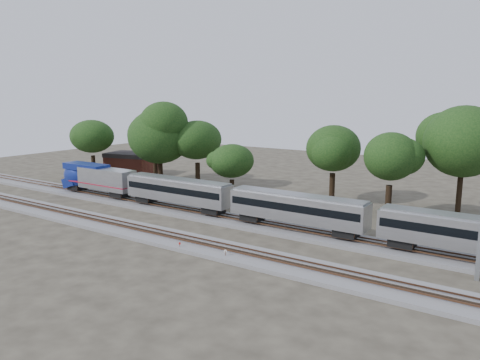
# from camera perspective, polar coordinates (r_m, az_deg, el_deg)

# --- Properties ---
(ground) EXTENTS (160.00, 160.00, 0.00)m
(ground) POSITION_cam_1_polar(r_m,az_deg,el_deg) (56.88, -7.86, -5.79)
(ground) COLOR #383328
(ground) RESTS_ON ground
(track_far) EXTENTS (160.00, 5.00, 0.73)m
(track_far) POSITION_cam_1_polar(r_m,az_deg,el_deg) (61.25, -4.11, -4.35)
(track_far) COLOR slate
(track_far) RESTS_ON ground
(track_near) EXTENTS (160.00, 5.00, 0.73)m
(track_near) POSITION_cam_1_polar(r_m,az_deg,el_deg) (54.05, -10.70, -6.52)
(track_near) COLOR slate
(track_near) RESTS_ON ground
(train) EXTENTS (103.99, 2.96, 4.37)m
(train) POSITION_cam_1_polar(r_m,az_deg,el_deg) (50.37, 16.19, -4.60)
(train) COLOR silver
(train) RESTS_ON ground
(switch_stand_red) EXTENTS (0.27, 0.05, 0.86)m
(switch_stand_red) POSITION_cam_1_polar(r_m,az_deg,el_deg) (48.73, -7.36, -7.88)
(switch_stand_red) COLOR #512D19
(switch_stand_red) RESTS_ON ground
(switch_stand_white) EXTENTS (0.30, 0.14, 1.00)m
(switch_stand_white) POSITION_cam_1_polar(r_m,az_deg,el_deg) (45.77, -1.80, -8.90)
(switch_stand_white) COLOR #512D19
(switch_stand_white) RESTS_ON ground
(switch_lever) EXTENTS (0.55, 0.40, 0.30)m
(switch_lever) POSITION_cam_1_polar(r_m,az_deg,el_deg) (48.73, -6.32, -8.35)
(switch_lever) COLOR #512D19
(switch_lever) RESTS_ON ground
(brick_building) EXTENTS (10.28, 8.29, 4.35)m
(brick_building) POSITION_cam_1_polar(r_m,az_deg,el_deg) (96.12, -13.12, 2.00)
(brick_building) COLOR brown
(brick_building) RESTS_ON ground
(tree_0) EXTENTS (8.09, 8.09, 11.40)m
(tree_0) POSITION_cam_1_polar(r_m,az_deg,el_deg) (93.17, -17.61, 5.09)
(tree_0) COLOR black
(tree_0) RESTS_ON ground
(tree_1) EXTENTS (8.69, 8.69, 12.25)m
(tree_1) POSITION_cam_1_polar(r_m,az_deg,el_deg) (86.42, -10.41, 5.42)
(tree_1) COLOR black
(tree_1) RESTS_ON ground
(tree_2) EXTENTS (9.03, 9.03, 12.73)m
(tree_2) POSITION_cam_1_polar(r_m,az_deg,el_deg) (79.20, -9.80, 5.24)
(tree_2) COLOR black
(tree_2) RESTS_ON ground
(tree_3) EXTENTS (8.46, 8.46, 11.92)m
(tree_3) POSITION_cam_1_polar(r_m,az_deg,el_deg) (78.19, -5.24, 4.87)
(tree_3) COLOR black
(tree_3) RESTS_ON ground
(tree_4) EXTENTS (6.23, 6.23, 8.79)m
(tree_4) POSITION_cam_1_polar(r_m,az_deg,el_deg) (68.78, -1.00, 2.32)
(tree_4) COLOR black
(tree_4) RESTS_ON ground
(tree_5) EXTENTS (8.15, 8.15, 11.50)m
(tree_5) POSITION_cam_1_polar(r_m,az_deg,el_deg) (69.71, 11.32, 3.80)
(tree_5) COLOR black
(tree_5) RESTS_ON ground
(tree_6) EXTENTS (8.19, 8.19, 11.55)m
(tree_6) POSITION_cam_1_polar(r_m,az_deg,el_deg) (62.03, 17.92, 2.74)
(tree_6) COLOR black
(tree_6) RESTS_ON ground
(tree_7) EXTENTS (10.03, 10.03, 14.14)m
(tree_7) POSITION_cam_1_polar(r_m,az_deg,el_deg) (66.08, 25.60, 4.25)
(tree_7) COLOR black
(tree_7) RESTS_ON ground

